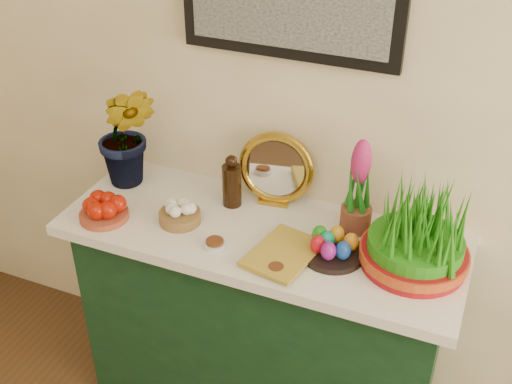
# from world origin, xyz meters

# --- Properties ---
(sideboard) EXTENTS (1.30, 0.45, 0.85)m
(sideboard) POSITION_xyz_m (-0.36, 2.00, 0.42)
(sideboard) COLOR #14391B
(sideboard) RESTS_ON ground
(tablecloth) EXTENTS (1.40, 0.55, 0.04)m
(tablecloth) POSITION_xyz_m (-0.36, 2.00, 0.87)
(tablecloth) COLOR white
(tablecloth) RESTS_ON sideboard
(hyacinth_green) EXTENTS (0.32, 0.29, 0.54)m
(hyacinth_green) POSITION_xyz_m (-0.93, 2.10, 1.16)
(hyacinth_green) COLOR #1B7119
(hyacinth_green) RESTS_ON tablecloth
(apple_bowl) EXTENTS (0.23, 0.23, 0.09)m
(apple_bowl) POSITION_xyz_m (-0.90, 1.85, 0.93)
(apple_bowl) COLOR #A04429
(apple_bowl) RESTS_ON tablecloth
(garlic_basket) EXTENTS (0.19, 0.19, 0.08)m
(garlic_basket) POSITION_xyz_m (-0.64, 1.93, 0.92)
(garlic_basket) COLOR olive
(garlic_basket) RESTS_ON tablecloth
(vinegar_cruet) EXTENTS (0.07, 0.07, 0.20)m
(vinegar_cruet) POSITION_xyz_m (-0.52, 2.11, 0.98)
(vinegar_cruet) COLOR black
(vinegar_cruet) RESTS_ON tablecloth
(mirror) EXTENTS (0.28, 0.10, 0.28)m
(mirror) POSITION_xyz_m (-0.38, 2.19, 1.02)
(mirror) COLOR #B78E27
(mirror) RESTS_ON tablecloth
(book) EXTENTS (0.22, 0.28, 0.03)m
(book) POSITION_xyz_m (-0.33, 1.90, 0.91)
(book) COLOR gold
(book) RESTS_ON tablecloth
(spice_dish_left) EXTENTS (0.07, 0.07, 0.03)m
(spice_dish_left) POSITION_xyz_m (-0.46, 1.85, 0.90)
(spice_dish_left) COLOR silver
(spice_dish_left) RESTS_ON tablecloth
(spice_dish_right) EXTENTS (0.06, 0.06, 0.03)m
(spice_dish_right) POSITION_xyz_m (-0.23, 1.81, 0.90)
(spice_dish_right) COLOR silver
(spice_dish_right) RESTS_ON tablecloth
(egg_plate) EXTENTS (0.25, 0.25, 0.09)m
(egg_plate) POSITION_xyz_m (-0.09, 1.96, 0.92)
(egg_plate) COLOR black
(egg_plate) RESTS_ON tablecloth
(hyacinth_pink) EXTENTS (0.11, 0.11, 0.35)m
(hyacinth_pink) POSITION_xyz_m (-0.06, 2.13, 1.05)
(hyacinth_pink) COLOR brown
(hyacinth_pink) RESTS_ON tablecloth
(wheatgrass_sabzeh) EXTENTS (0.34, 0.34, 0.28)m
(wheatgrass_sabzeh) POSITION_xyz_m (0.16, 2.01, 1.01)
(wheatgrass_sabzeh) COLOR maroon
(wheatgrass_sabzeh) RESTS_ON tablecloth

